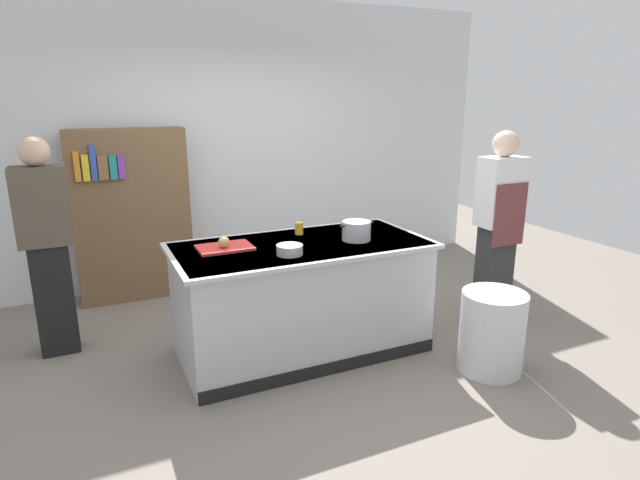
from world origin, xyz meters
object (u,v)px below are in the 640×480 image
Objects in this scene: person_chef at (498,224)px; bookshelf at (132,215)px; trash_bin at (492,332)px; stock_pot at (356,231)px; mixing_bowl at (290,250)px; person_guest at (47,243)px; onion at (224,242)px; juice_cup at (299,228)px.

person_chef reaches higher than bookshelf.
trash_bin is at bearing 133.67° from person_chef.
trash_bin is (0.72, -0.80, -0.67)m from stock_pot.
person_chef is (1.98, 0.03, -0.02)m from mixing_bowl.
bookshelf is at bearing 161.70° from person_guest.
stock_pot reaches higher than trash_bin.
person_guest reaches higher than stock_pot.
onion is 0.05× the size of person_guest.
bookshelf is (-2.86, 1.99, -0.06)m from person_chef.
onion is 1.03m from stock_pot.
onion is 0.44× the size of mixing_bowl.
juice_cup is 0.16× the size of trash_bin.
person_chef is (2.38, -0.28, -0.05)m from onion.
person_chef is 1.00× the size of person_guest.
stock_pot is at bearing 81.77° from person_chef.
onion is at bearing -74.51° from bookshelf.
person_chef is at bearing -34.91° from bookshelf.
person_chef and person_guest have the same top height.
person_chef reaches higher than onion.
bookshelf reaches higher than mixing_bowl.
bookshelf reaches higher than stock_pot.
trash_bin is at bearing -47.45° from juice_cup.
juice_cup is 0.06× the size of person_guest.
person_chef reaches higher than stock_pot.
bookshelf is (0.72, 0.99, -0.06)m from person_guest.
stock_pot is 0.17× the size of person_guest.
bookshelf reaches higher than trash_bin.
person_guest is (-2.22, 0.89, -0.06)m from stock_pot.
mixing_bowl is at bearing -119.47° from juice_cup.
onion is 0.05× the size of person_chef.
trash_bin is at bearing -48.07° from stock_pot.
onion is 2.10m from trash_bin.
trash_bin is 1.12m from person_chef.
person_guest reaches higher than trash_bin.
stock_pot is at bearing -51.51° from bookshelf.
stock_pot is at bearing 85.77° from person_guest.
juice_cup is (0.28, 0.50, 0.01)m from mixing_bowl.
stock_pot is 1.27m from trash_bin.
bookshelf is (-2.22, 2.68, 0.54)m from trash_bin.
mixing_bowl is at bearing 153.95° from trash_bin.
onion is at bearing 76.42° from person_guest.
onion is 0.70m from juice_cup.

